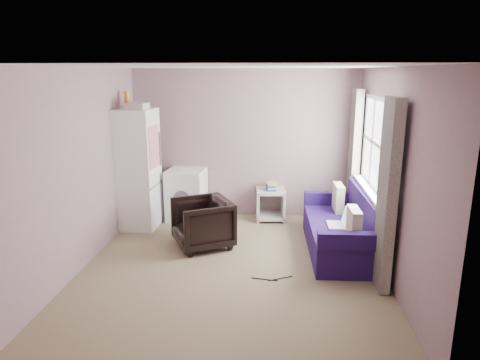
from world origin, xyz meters
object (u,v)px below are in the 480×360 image
object	(u,v)px
armchair	(202,221)
washing_machine	(187,193)
sofa	(345,230)
side_table	(271,202)
fridge	(136,168)

from	to	relation	value
armchair	washing_machine	bearing A→B (deg)	173.97
sofa	washing_machine	bearing A→B (deg)	153.09
armchair	side_table	bearing A→B (deg)	114.66
fridge	side_table	xyz separation A→B (m)	(2.13, 0.50, -0.66)
armchair	fridge	size ratio (longest dim) A/B	0.36
side_table	sofa	world-z (taller)	sofa
fridge	sofa	xyz separation A→B (m)	(3.18, -0.73, -0.65)
side_table	sofa	xyz separation A→B (m)	(1.05, -1.23, 0.00)
fridge	side_table	distance (m)	2.29
side_table	sofa	bearing A→B (deg)	-49.64
armchair	fridge	bearing A→B (deg)	-149.86
armchair	side_table	world-z (taller)	armchair
washing_machine	side_table	distance (m)	1.43
armchair	sofa	size ratio (longest dim) A/B	0.40
fridge	sofa	bearing A→B (deg)	-10.96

